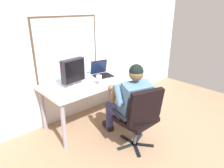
{
  "coord_description": "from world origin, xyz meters",
  "views": [
    {
      "loc": [
        -1.9,
        -0.61,
        1.88
      ],
      "look_at": [
        -0.06,
        1.41,
        0.81
      ],
      "focal_mm": 32.35,
      "sensor_mm": 36.0,
      "label": 1
    }
  ],
  "objects": [
    {
      "name": "person_seated",
      "position": [
        0.0,
        1.11,
        0.62
      ],
      "size": [
        0.66,
        0.89,
        1.2
      ],
      "color": "navy",
      "rests_on": "ground"
    },
    {
      "name": "laptop",
      "position": [
        0.2,
        1.98,
        0.82
      ],
      "size": [
        0.36,
        0.35,
        0.25
      ],
      "color": "black",
      "rests_on": "desk"
    },
    {
      "name": "crt_monitor",
      "position": [
        -0.41,
        1.88,
        0.96
      ],
      "size": [
        0.38,
        0.27,
        0.41
      ],
      "color": "beige",
      "rests_on": "desk"
    },
    {
      "name": "office_chair",
      "position": [
        -0.06,
        0.86,
        0.53
      ],
      "size": [
        0.63,
        0.6,
        0.94
      ],
      "color": "black",
      "rests_on": "ground"
    },
    {
      "name": "wine_glass",
      "position": [
        -0.09,
        1.68,
        0.84
      ],
      "size": [
        0.09,
        0.09,
        0.14
      ],
      "color": "silver",
      "rests_on": "desk"
    },
    {
      "name": "wall_rear",
      "position": [
        -0.01,
        2.32,
        1.38
      ],
      "size": [
        5.69,
        0.08,
        2.77
      ],
      "color": "silver",
      "rests_on": "ground"
    },
    {
      "name": "desk",
      "position": [
        -0.11,
        1.88,
        0.66
      ],
      "size": [
        1.55,
        0.78,
        0.75
      ],
      "color": "gray",
      "rests_on": "ground"
    }
  ]
}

